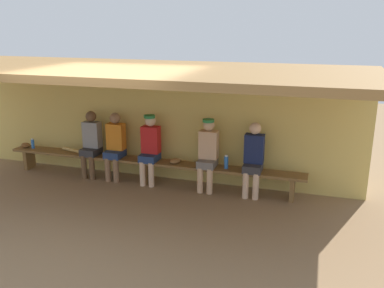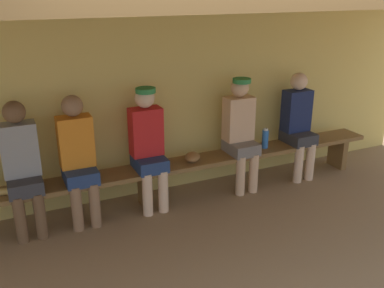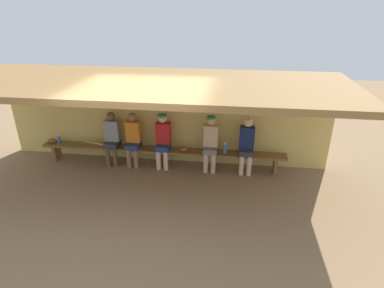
{
  "view_description": "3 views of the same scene",
  "coord_description": "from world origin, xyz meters",
  "px_view_note": "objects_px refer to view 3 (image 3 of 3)",
  "views": [
    {
      "loc": [
        3.1,
        -5.42,
        2.98
      ],
      "look_at": [
        0.98,
        1.31,
        0.93
      ],
      "focal_mm": 38.74,
      "sensor_mm": 36.0,
      "label": 1
    },
    {
      "loc": [
        -1.33,
        -2.57,
        2.33
      ],
      "look_at": [
        0.46,
        1.3,
        0.76
      ],
      "focal_mm": 40.36,
      "sensor_mm": 36.0,
      "label": 2
    },
    {
      "loc": [
        1.68,
        -5.34,
        3.78
      ],
      "look_at": [
        0.8,
        1.3,
        0.75
      ],
      "focal_mm": 29.97,
      "sensor_mm": 36.0,
      "label": 3
    }
  ],
  "objects_px": {
    "player_shirtless_tan": "(112,136)",
    "baseball_glove_worn": "(184,149)",
    "baseball_glove_dark_brown": "(52,141)",
    "bench": "(161,152)",
    "player_middle": "(133,137)",
    "player_in_white": "(247,143)",
    "water_bottle_clear": "(225,148)",
    "water_bottle_green": "(59,139)",
    "baseball_bat": "(101,144)",
    "player_near_post": "(211,141)",
    "player_with_sunglasses": "(163,138)"
  },
  "relations": [
    {
      "from": "player_shirtless_tan",
      "to": "baseball_glove_worn",
      "type": "relative_size",
      "value": 5.56
    },
    {
      "from": "player_shirtless_tan",
      "to": "baseball_glove_dark_brown",
      "type": "bearing_deg",
      "value": 178.85
    },
    {
      "from": "bench",
      "to": "player_middle",
      "type": "distance_m",
      "value": 0.77
    },
    {
      "from": "player_in_white",
      "to": "water_bottle_clear",
      "type": "bearing_deg",
      "value": -179.19
    },
    {
      "from": "player_shirtless_tan",
      "to": "water_bottle_green",
      "type": "height_order",
      "value": "player_shirtless_tan"
    },
    {
      "from": "baseball_glove_dark_brown",
      "to": "baseball_bat",
      "type": "relative_size",
      "value": 0.27
    },
    {
      "from": "bench",
      "to": "water_bottle_green",
      "type": "height_order",
      "value": "water_bottle_green"
    },
    {
      "from": "player_near_post",
      "to": "bench",
      "type": "bearing_deg",
      "value": -179.83
    },
    {
      "from": "player_shirtless_tan",
      "to": "player_middle",
      "type": "bearing_deg",
      "value": 0.0
    },
    {
      "from": "player_near_post",
      "to": "player_middle",
      "type": "xyz_separation_m",
      "value": [
        -1.89,
        -0.0,
        -0.02
      ]
    },
    {
      "from": "baseball_glove_worn",
      "to": "player_middle",
      "type": "bearing_deg",
      "value": 121.85
    },
    {
      "from": "player_near_post",
      "to": "baseball_bat",
      "type": "relative_size",
      "value": 1.54
    },
    {
      "from": "water_bottle_clear",
      "to": "baseball_glove_worn",
      "type": "xyz_separation_m",
      "value": [
        -0.98,
        -0.0,
        -0.07
      ]
    },
    {
      "from": "bench",
      "to": "water_bottle_clear",
      "type": "height_order",
      "value": "water_bottle_clear"
    },
    {
      "from": "water_bottle_green",
      "to": "bench",
      "type": "bearing_deg",
      "value": -0.16
    },
    {
      "from": "bench",
      "to": "player_shirtless_tan",
      "type": "distance_m",
      "value": 1.26
    },
    {
      "from": "player_near_post",
      "to": "baseball_glove_worn",
      "type": "relative_size",
      "value": 5.6
    },
    {
      "from": "player_shirtless_tan",
      "to": "player_in_white",
      "type": "bearing_deg",
      "value": 0.0
    },
    {
      "from": "baseball_glove_worn",
      "to": "baseball_bat",
      "type": "xyz_separation_m",
      "value": [
        -2.11,
        0.01,
        -0.01
      ]
    },
    {
      "from": "player_shirtless_tan",
      "to": "player_in_white",
      "type": "height_order",
      "value": "same"
    },
    {
      "from": "bench",
      "to": "player_middle",
      "type": "xyz_separation_m",
      "value": [
        -0.68,
        0.0,
        0.34
      ]
    },
    {
      "from": "player_middle",
      "to": "water_bottle_green",
      "type": "bearing_deg",
      "value": 179.87
    },
    {
      "from": "bench",
      "to": "player_with_sunglasses",
      "type": "height_order",
      "value": "player_with_sunglasses"
    },
    {
      "from": "player_near_post",
      "to": "player_in_white",
      "type": "bearing_deg",
      "value": -0.03
    },
    {
      "from": "bench",
      "to": "player_shirtless_tan",
      "type": "xyz_separation_m",
      "value": [
        -1.21,
        0.0,
        0.34
      ]
    },
    {
      "from": "player_with_sunglasses",
      "to": "player_shirtless_tan",
      "type": "xyz_separation_m",
      "value": [
        -1.27,
        -0.0,
        -0.02
      ]
    },
    {
      "from": "player_middle",
      "to": "baseball_bat",
      "type": "relative_size",
      "value": 1.53
    },
    {
      "from": "player_with_sunglasses",
      "to": "baseball_glove_worn",
      "type": "relative_size",
      "value": 5.6
    },
    {
      "from": "baseball_glove_dark_brown",
      "to": "water_bottle_green",
      "type": "bearing_deg",
      "value": 22.07
    },
    {
      "from": "player_with_sunglasses",
      "to": "baseball_glove_dark_brown",
      "type": "bearing_deg",
      "value": 179.37
    },
    {
      "from": "baseball_bat",
      "to": "player_with_sunglasses",
      "type": "bearing_deg",
      "value": 14.84
    },
    {
      "from": "bench",
      "to": "player_with_sunglasses",
      "type": "xyz_separation_m",
      "value": [
        0.06,
        0.0,
        0.36
      ]
    },
    {
      "from": "baseball_glove_worn",
      "to": "player_near_post",
      "type": "bearing_deg",
      "value": -56.87
    },
    {
      "from": "player_middle",
      "to": "baseball_bat",
      "type": "distance_m",
      "value": 0.88
    },
    {
      "from": "bench",
      "to": "baseball_bat",
      "type": "bearing_deg",
      "value": -180.0
    },
    {
      "from": "player_in_white",
      "to": "baseball_bat",
      "type": "distance_m",
      "value": 3.59
    },
    {
      "from": "player_with_sunglasses",
      "to": "water_bottle_clear",
      "type": "xyz_separation_m",
      "value": [
        1.5,
        -0.01,
        -0.17
      ]
    },
    {
      "from": "bench",
      "to": "player_in_white",
      "type": "relative_size",
      "value": 4.49
    },
    {
      "from": "player_with_sunglasses",
      "to": "player_middle",
      "type": "relative_size",
      "value": 1.01
    },
    {
      "from": "water_bottle_clear",
      "to": "bench",
      "type": "bearing_deg",
      "value": 179.86
    },
    {
      "from": "player_near_post",
      "to": "player_middle",
      "type": "relative_size",
      "value": 1.01
    },
    {
      "from": "water_bottle_green",
      "to": "baseball_glove_dark_brown",
      "type": "relative_size",
      "value": 0.89
    },
    {
      "from": "player_middle",
      "to": "baseball_glove_dark_brown",
      "type": "relative_size",
      "value": 5.56
    },
    {
      "from": "bench",
      "to": "player_shirtless_tan",
      "type": "relative_size",
      "value": 4.49
    },
    {
      "from": "water_bottle_green",
      "to": "water_bottle_clear",
      "type": "xyz_separation_m",
      "value": [
        4.18,
        -0.01,
        0.02
      ]
    },
    {
      "from": "bench",
      "to": "baseball_bat",
      "type": "xyz_separation_m",
      "value": [
        -1.54,
        -0.0,
        0.11
      ]
    },
    {
      "from": "water_bottle_green",
      "to": "baseball_glove_dark_brown",
      "type": "distance_m",
      "value": 0.22
    },
    {
      "from": "player_shirtless_tan",
      "to": "baseball_glove_worn",
      "type": "xyz_separation_m",
      "value": [
        1.79,
        -0.01,
        -0.22
      ]
    },
    {
      "from": "player_with_sunglasses",
      "to": "player_shirtless_tan",
      "type": "distance_m",
      "value": 1.27
    },
    {
      "from": "player_with_sunglasses",
      "to": "water_bottle_green",
      "type": "relative_size",
      "value": 6.32
    }
  ]
}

